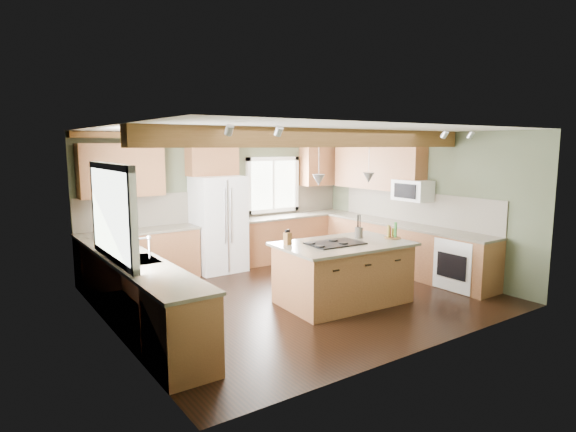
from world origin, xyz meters
TOP-DOWN VIEW (x-y plane):
  - floor at (0.00, 0.00)m, footprint 5.60×5.60m
  - ceiling at (0.00, 0.00)m, footprint 5.60×5.60m
  - wall_back at (0.00, 2.50)m, footprint 5.60×0.00m
  - wall_left at (-2.80, 0.00)m, footprint 0.00×5.00m
  - wall_right at (2.80, 0.00)m, footprint 0.00×5.00m
  - ceiling_beam at (0.00, -0.64)m, footprint 5.55×0.26m
  - soffit_trim at (0.00, 2.40)m, footprint 5.55×0.20m
  - backsplash_back at (0.00, 2.48)m, footprint 5.58×0.03m
  - backsplash_right at (2.78, 0.05)m, footprint 0.03×3.70m
  - base_cab_back_left at (-1.79, 2.20)m, footprint 2.02×0.60m
  - counter_back_left at (-1.79, 2.20)m, footprint 2.06×0.64m
  - base_cab_back_right at (1.49, 2.20)m, footprint 2.62×0.60m
  - counter_back_right at (1.49, 2.20)m, footprint 2.66×0.64m
  - base_cab_left at (-2.50, 0.05)m, footprint 0.60×3.70m
  - counter_left at (-2.50, 0.05)m, footprint 0.64×3.74m
  - base_cab_right at (2.50, 0.05)m, footprint 0.60×3.70m
  - counter_right at (2.50, 0.05)m, footprint 0.64×3.74m
  - upper_cab_back_left at (-1.99, 2.33)m, footprint 1.40×0.35m
  - upper_cab_over_fridge at (-0.30, 2.33)m, footprint 0.96×0.35m
  - upper_cab_right at (2.62, 0.90)m, footprint 0.35×2.20m
  - upper_cab_back_corner at (2.30, 2.33)m, footprint 0.90×0.35m
  - window_left at (-2.78, 0.05)m, footprint 0.04×1.60m
  - window_back at (1.15, 2.48)m, footprint 1.10×0.04m
  - sink at (-2.50, 0.05)m, footprint 0.50×0.65m
  - faucet at (-2.32, 0.05)m, footprint 0.02×0.02m
  - dishwasher at (-2.49, -1.25)m, footprint 0.60×0.60m
  - oven at (2.49, -1.25)m, footprint 0.60×0.72m
  - microwave at (2.58, -0.05)m, footprint 0.40×0.70m
  - pendant_left at (-0.06, -0.61)m, footprint 0.18×0.18m
  - pendant_right at (0.86, -0.66)m, footprint 0.18×0.18m
  - refrigerator at (-0.30, 2.12)m, footprint 0.90×0.74m
  - island at (0.40, -0.64)m, footprint 1.91×1.23m
  - island_top at (0.40, -0.64)m, footprint 2.04×1.36m
  - cooktop at (0.25, -0.63)m, footprint 0.83×0.58m
  - knife_block at (-0.36, -0.27)m, footprint 0.13×0.11m
  - utensil_crock at (0.86, -0.48)m, footprint 0.15×0.15m
  - bottle_tray at (1.28, -0.80)m, footprint 0.30×0.30m

SIDE VIEW (x-z plane):
  - floor at x=0.00m, z-range 0.00..0.00m
  - dishwasher at x=-2.49m, z-range 0.01..0.85m
  - oven at x=2.49m, z-range 0.01..0.85m
  - base_cab_back_left at x=-1.79m, z-range 0.00..0.88m
  - base_cab_back_right at x=1.49m, z-range 0.00..0.88m
  - base_cab_left at x=-2.50m, z-range 0.00..0.88m
  - base_cab_right at x=2.50m, z-range 0.00..0.88m
  - island at x=0.40m, z-range 0.00..0.88m
  - counter_back_left at x=-1.79m, z-range 0.88..0.92m
  - counter_back_right at x=1.49m, z-range 0.88..0.92m
  - counter_left at x=-2.50m, z-range 0.88..0.92m
  - counter_right at x=2.50m, z-range 0.88..0.92m
  - refrigerator at x=-0.30m, z-range 0.00..1.80m
  - island_top at x=0.40m, z-range 0.88..0.92m
  - sink at x=-2.50m, z-range 0.89..0.92m
  - cooktop at x=0.25m, z-range 0.92..0.94m
  - utensil_crock at x=0.86m, z-range 0.92..1.09m
  - knife_block at x=-0.36m, z-range 0.92..1.10m
  - bottle_tray at x=1.28m, z-range 0.92..1.16m
  - faucet at x=-2.32m, z-range 0.91..1.19m
  - backsplash_back at x=0.00m, z-range 0.92..1.50m
  - backsplash_right at x=2.78m, z-range 0.92..1.50m
  - wall_back at x=0.00m, z-range -1.50..4.10m
  - wall_left at x=-2.80m, z-range -1.20..3.80m
  - wall_right at x=2.80m, z-range -1.20..3.80m
  - window_back at x=1.15m, z-range 1.05..2.05m
  - window_left at x=-2.78m, z-range 1.02..2.08m
  - microwave at x=2.58m, z-range 1.36..1.74m
  - pendant_left at x=-0.06m, z-range 1.80..1.96m
  - pendant_right at x=0.86m, z-range 1.80..1.96m
  - upper_cab_back_left at x=-1.99m, z-range 1.50..2.40m
  - upper_cab_right at x=2.62m, z-range 1.50..2.40m
  - upper_cab_back_corner at x=2.30m, z-range 1.50..2.40m
  - upper_cab_over_fridge at x=-0.30m, z-range 1.80..2.50m
  - ceiling_beam at x=0.00m, z-range 2.34..2.60m
  - soffit_trim at x=0.00m, z-range 2.49..2.59m
  - ceiling at x=0.00m, z-range 2.60..2.60m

